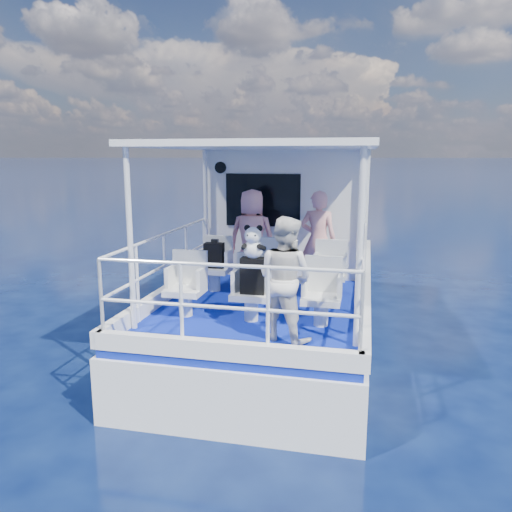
{
  "coord_description": "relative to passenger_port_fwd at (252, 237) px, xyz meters",
  "views": [
    {
      "loc": [
        1.41,
        -7.12,
        2.99
      ],
      "look_at": [
        -0.09,
        -0.4,
        1.61
      ],
      "focal_mm": 35.0,
      "sensor_mm": 36.0,
      "label": 1
    }
  ],
  "objects": [
    {
      "name": "panda",
      "position": [
        0.46,
        -1.91,
        0.26
      ],
      "size": [
        0.27,
        0.22,
        0.41
      ],
      "primitive_type": null,
      "color": "white",
      "rests_on": "backpack_center"
    },
    {
      "name": "passenger_stbd_aft",
      "position": [
        0.94,
        -2.4,
        -0.07
      ],
      "size": [
        0.86,
        0.79,
        1.44
      ],
      "primitive_type": "imported",
      "rotation": [
        0.0,
        0.0,
        2.71
      ],
      "color": "silver",
      "rests_on": "deck"
    },
    {
      "name": "seat_center_fwd",
      "position": [
        0.41,
        -0.54,
        -0.6
      ],
      "size": [
        0.48,
        0.46,
        0.38
      ],
      "primitive_type": "cube",
      "color": "silver",
      "rests_on": "deck"
    },
    {
      "name": "seat_port_fwd",
      "position": [
        -0.49,
        -0.54,
        -0.6
      ],
      "size": [
        0.48,
        0.46,
        0.38
      ],
      "primitive_type": "cube",
      "color": "silver",
      "rests_on": "deck"
    },
    {
      "name": "backpack_center",
      "position": [
        0.45,
        -1.89,
        -0.18
      ],
      "size": [
        0.31,
        0.17,
        0.46
      ],
      "primitive_type": "cube",
      "color": "black",
      "rests_on": "seat_center_aft"
    },
    {
      "name": "hull",
      "position": [
        0.41,
        0.26,
        -1.69
      ],
      "size": [
        3.0,
        7.0,
        1.6
      ],
      "primitive_type": "cube",
      "color": "white",
      "rests_on": "ground"
    },
    {
      "name": "seat_stbd_fwd",
      "position": [
        1.31,
        -0.54,
        -0.6
      ],
      "size": [
        0.48,
        0.46,
        0.38
      ],
      "primitive_type": "cube",
      "color": "silver",
      "rests_on": "deck"
    },
    {
      "name": "deck",
      "position": [
        0.41,
        0.26,
        -0.84
      ],
      "size": [
        2.9,
        6.9,
        0.1
      ],
      "primitive_type": "cube",
      "color": "navy",
      "rests_on": "hull"
    },
    {
      "name": "seat_port_aft",
      "position": [
        -0.49,
        -1.84,
        -0.6
      ],
      "size": [
        0.48,
        0.46,
        0.38
      ],
      "primitive_type": "cube",
      "color": "silver",
      "rests_on": "deck"
    },
    {
      "name": "canopy",
      "position": [
        0.41,
        -0.94,
        1.45
      ],
      "size": [
        3.0,
        3.2,
        0.08
      ],
      "primitive_type": "cube",
      "color": "white",
      "rests_on": "cabin"
    },
    {
      "name": "cabin",
      "position": [
        0.41,
        1.56,
        0.31
      ],
      "size": [
        2.85,
        2.0,
        2.2
      ],
      "primitive_type": "cube",
      "color": "white",
      "rests_on": "deck"
    },
    {
      "name": "railings",
      "position": [
        0.41,
        -1.31,
        -0.29
      ],
      "size": [
        2.84,
        3.59,
        1.0
      ],
      "primitive_type": null,
      "color": "white",
      "rests_on": "deck"
    },
    {
      "name": "compact_camera",
      "position": [
        -0.46,
        -0.58,
        0.02
      ],
      "size": [
        0.11,
        0.06,
        0.06
      ],
      "primitive_type": "cube",
      "color": "black",
      "rests_on": "backpack_port"
    },
    {
      "name": "seat_center_aft",
      "position": [
        0.41,
        -1.84,
        -0.6
      ],
      "size": [
        0.48,
        0.46,
        0.38
      ],
      "primitive_type": "cube",
      "color": "silver",
      "rests_on": "deck"
    },
    {
      "name": "passenger_stbd_fwd",
      "position": [
        1.09,
        -0.07,
        -0.0
      ],
      "size": [
        0.6,
        0.43,
        1.57
      ],
      "primitive_type": "imported",
      "rotation": [
        0.0,
        0.0,
        3.05
      ],
      "color": "pink",
      "rests_on": "deck"
    },
    {
      "name": "backpack_port",
      "position": [
        -0.48,
        -0.57,
        -0.21
      ],
      "size": [
        0.3,
        0.17,
        0.39
      ],
      "primitive_type": "cube",
      "color": "black",
      "rests_on": "seat_port_fwd"
    },
    {
      "name": "passenger_port_fwd",
      "position": [
        0.0,
        0.0,
        0.0
      ],
      "size": [
        0.6,
        0.44,
        1.57
      ],
      "primitive_type": "imported",
      "rotation": [
        0.0,
        0.0,
        3.11
      ],
      "color": "pink",
      "rests_on": "deck"
    },
    {
      "name": "ground",
      "position": [
        0.41,
        -0.74,
        -1.69
      ],
      "size": [
        2000.0,
        2000.0,
        0.0
      ],
      "primitive_type": "plane",
      "color": "#071034",
      "rests_on": "ground"
    },
    {
      "name": "canopy_posts",
      "position": [
        0.41,
        -0.99,
        0.31
      ],
      "size": [
        2.77,
        2.97,
        2.2
      ],
      "color": "white",
      "rests_on": "deck"
    },
    {
      "name": "seat_stbd_aft",
      "position": [
        1.31,
        -1.84,
        -0.6
      ],
      "size": [
        0.48,
        0.46,
        0.38
      ],
      "primitive_type": "cube",
      "color": "silver",
      "rests_on": "deck"
    }
  ]
}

